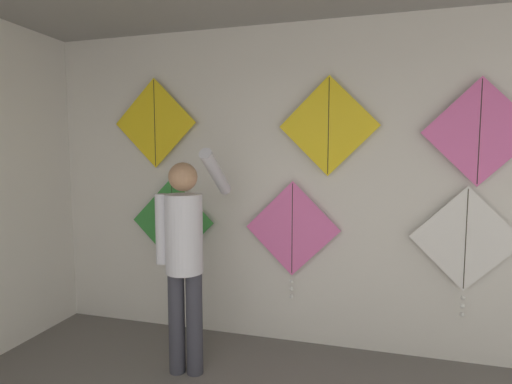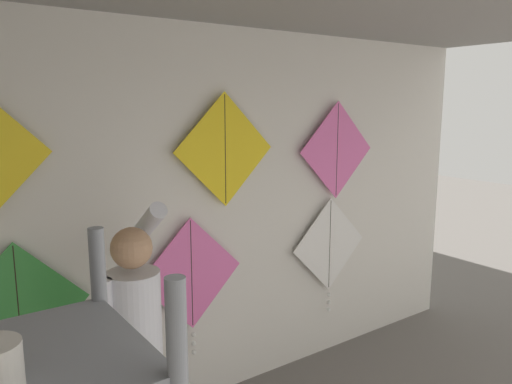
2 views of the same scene
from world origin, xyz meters
The scene contains 7 objects.
back_panel centered at (0.00, 3.63, 1.40)m, with size 5.71×0.06×2.80m, color silver.
shopkeeper centered at (-0.83, 2.87, 0.98)m, with size 0.44×0.63×1.74m.
kite_0 centered at (-1.28, 3.54, 1.05)m, with size 0.83×0.01×0.83m.
kite_1 centered at (-0.13, 3.54, 1.02)m, with size 0.83×0.04×1.04m.
kite_2 centered at (1.24, 3.54, 1.00)m, with size 0.83×0.04×1.04m.
kite_4 centered at (0.17, 3.54, 1.92)m, with size 0.83×0.01×0.83m.
kite_5 centered at (1.30, 3.54, 1.86)m, with size 0.83×0.01×0.83m.
Camera 2 is at (-1.75, 0.48, 2.26)m, focal length 35.00 mm.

